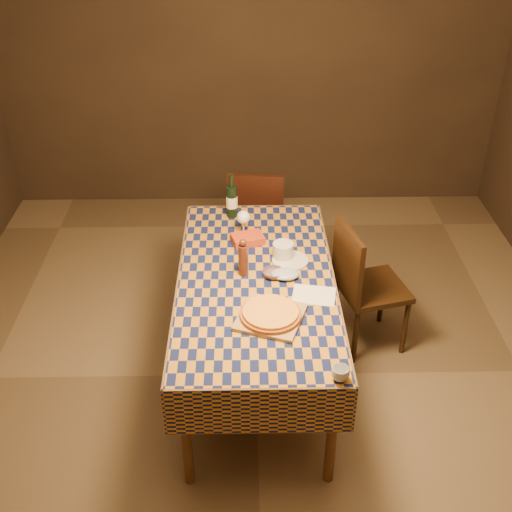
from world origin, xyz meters
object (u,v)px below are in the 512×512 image
(white_plate, at_px, (290,260))
(chair_right, at_px, (362,281))
(pizza, at_px, (271,313))
(wine_bottle, at_px, (232,201))
(bowl, at_px, (273,274))
(dining_table, at_px, (256,289))
(cutting_board, at_px, (270,317))
(chair_far, at_px, (257,216))

(white_plate, height_order, chair_right, chair_right)
(pizza, distance_m, wine_bottle, 1.18)
(pizza, xyz_separation_m, bowl, (0.03, 0.41, -0.02))
(dining_table, bearing_deg, cutting_board, -79.42)
(cutting_board, relative_size, chair_far, 0.36)
(pizza, bearing_deg, chair_right, 47.65)
(wine_bottle, bearing_deg, bowl, -71.08)
(chair_far, bearing_deg, dining_table, -91.22)
(chair_right, bearing_deg, bowl, -154.31)
(bowl, xyz_separation_m, white_plate, (0.11, 0.16, -0.01))
(cutting_board, bearing_deg, chair_far, 91.65)
(dining_table, distance_m, chair_right, 0.79)
(chair_right, bearing_deg, dining_table, -155.94)
(pizza, height_order, chair_right, chair_right)
(bowl, relative_size, chair_far, 0.14)
(cutting_board, bearing_deg, wine_bottle, 101.01)
(dining_table, bearing_deg, white_plate, 40.93)
(dining_table, relative_size, cutting_board, 5.48)
(wine_bottle, distance_m, chair_far, 0.59)
(cutting_board, height_order, pizza, pizza)
(cutting_board, distance_m, bowl, 0.41)
(chair_far, bearing_deg, white_plate, -79.43)
(cutting_board, height_order, wine_bottle, wine_bottle)
(pizza, height_order, bowl, pizza)
(dining_table, distance_m, cutting_board, 0.40)
(wine_bottle, xyz_separation_m, chair_far, (0.18, 0.43, -0.36))
(pizza, bearing_deg, bowl, 85.50)
(chair_right, bearing_deg, cutting_board, -132.35)
(white_plate, xyz_separation_m, chair_far, (-0.19, 1.01, -0.25))
(bowl, bearing_deg, wine_bottle, 108.92)
(bowl, bearing_deg, cutting_board, -94.50)
(white_plate, bearing_deg, wine_bottle, 122.10)
(pizza, bearing_deg, wine_bottle, 101.01)
(bowl, bearing_deg, pizza, -94.50)
(pizza, xyz_separation_m, chair_far, (-0.05, 1.58, -0.28))
(wine_bottle, height_order, white_plate, wine_bottle)
(dining_table, relative_size, chair_far, 1.98)
(chair_far, distance_m, chair_right, 1.11)
(dining_table, distance_m, wine_bottle, 0.81)
(bowl, height_order, chair_far, chair_far)
(dining_table, height_order, cutting_board, cutting_board)
(cutting_board, relative_size, wine_bottle, 1.07)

